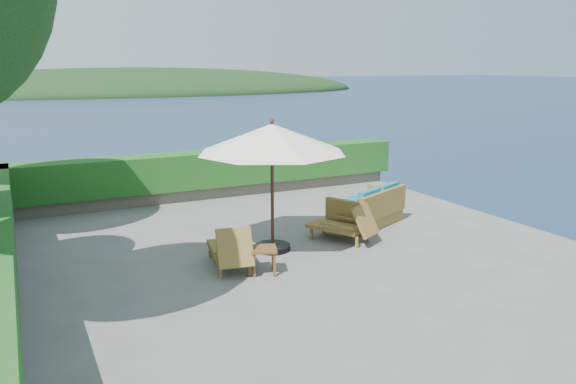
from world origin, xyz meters
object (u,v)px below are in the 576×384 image
patio_umbrella (272,140)px  lounge_right (345,225)px  side_table (264,252)px  lounge_left (230,249)px  wicker_loveseat (368,210)px

patio_umbrella → lounge_right: patio_umbrella is taller
side_table → lounge_left: bearing=131.4°
lounge_right → side_table: bearing=173.1°
patio_umbrella → wicker_loveseat: bearing=13.3°
side_table → wicker_loveseat: size_ratio=0.27×
lounge_right → wicker_loveseat: (1.18, 0.85, 0.01)m
lounge_left → wicker_loveseat: bearing=27.8°
patio_umbrella → lounge_left: bearing=-151.9°
patio_umbrella → side_table: bearing=-121.7°
patio_umbrella → wicker_loveseat: patio_umbrella is taller
lounge_left → lounge_right: (2.88, 0.46, -0.01)m
lounge_left → side_table: 0.71m
patio_umbrella → wicker_loveseat: size_ratio=1.43×
lounge_left → wicker_loveseat: size_ratio=0.74×
lounge_left → lounge_right: lounge_left is taller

